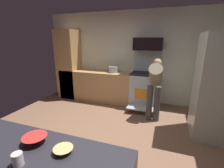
% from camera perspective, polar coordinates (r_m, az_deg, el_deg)
% --- Properties ---
extents(ground_plane, '(5.20, 4.80, 0.02)m').
position_cam_1_polar(ground_plane, '(3.08, -4.50, -20.65)').
color(ground_plane, '#876048').
extents(wall_back, '(5.20, 0.12, 2.60)m').
position_cam_1_polar(wall_back, '(4.73, 6.72, 9.48)').
color(wall_back, silver).
rests_on(wall_back, ground).
extents(lower_cabinet_run, '(2.40, 0.60, 0.90)m').
position_cam_1_polar(lower_cabinet_run, '(4.85, -5.00, -0.59)').
color(lower_cabinet_run, tan).
rests_on(lower_cabinet_run, ground).
extents(cabinet_column, '(0.60, 0.60, 2.10)m').
position_cam_1_polar(cabinet_column, '(5.20, -15.34, 6.82)').
color(cabinet_column, tan).
rests_on(cabinet_column, ground).
extents(oven_range, '(0.76, 0.99, 1.55)m').
position_cam_1_polar(oven_range, '(4.44, 11.89, -1.57)').
color(oven_range, '#B3C1C4').
rests_on(oven_range, ground).
extents(microwave, '(0.74, 0.38, 0.32)m').
position_cam_1_polar(microwave, '(4.34, 12.98, 14.02)').
color(microwave, black).
rests_on(microwave, oven_range).
extents(refrigerator, '(0.90, 0.76, 1.94)m').
position_cam_1_polar(refrigerator, '(3.45, 35.45, -1.36)').
color(refrigerator, beige).
rests_on(refrigerator, ground).
extents(person_cook, '(0.31, 0.69, 1.38)m').
position_cam_1_polar(person_cook, '(3.75, 15.39, 0.03)').
color(person_cook, '#464646').
rests_on(person_cook, ground).
extents(mixing_bowl_large, '(0.17, 0.17, 0.04)m').
position_cam_1_polar(mixing_bowl_large, '(1.49, -17.29, -22.00)').
color(mixing_bowl_large, '#EEC678').
rests_on(mixing_bowl_large, counter_island).
extents(mixing_bowl_small, '(0.22, 0.22, 0.07)m').
position_cam_1_polar(mixing_bowl_small, '(1.68, -26.21, -17.63)').
color(mixing_bowl_small, red).
rests_on(mixing_bowl_small, counter_island).
extents(mug_coffee, '(0.08, 0.08, 0.10)m').
position_cam_1_polar(mug_coffee, '(1.49, -31.11, -22.40)').
color(mug_coffee, silver).
rests_on(mug_coffee, counter_island).
extents(stock_pot, '(0.27, 0.27, 0.17)m').
position_cam_1_polar(stock_pot, '(4.54, 0.55, 5.32)').
color(stock_pot, silver).
rests_on(stock_pot, lower_cabinet_run).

